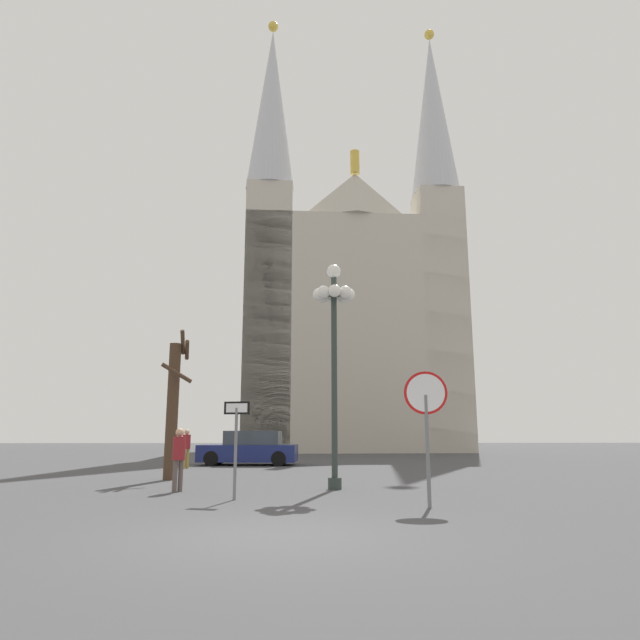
{
  "coord_description": "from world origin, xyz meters",
  "views": [
    {
      "loc": [
        0.47,
        -8.61,
        1.53
      ],
      "look_at": [
        1.16,
        17.65,
        6.75
      ],
      "focal_mm": 31.15,
      "sensor_mm": 36.0,
      "label": 1
    }
  ],
  "objects": [
    {
      "name": "ground_plane",
      "position": [
        0.0,
        0.0,
        0.0
      ],
      "size": [
        120.0,
        120.0,
        0.0
      ],
      "primitive_type": "plane",
      "color": "#424244"
    },
    {
      "name": "cathedral",
      "position": [
        3.92,
        34.4,
        10.18
      ],
      "size": [
        16.67,
        13.41,
        33.61
      ],
      "color": "#BCB5A5",
      "rests_on": "ground"
    },
    {
      "name": "stop_sign",
      "position": [
        2.98,
        2.95,
        1.95
      ],
      "size": [
        0.89,
        0.18,
        2.74
      ],
      "color": "slate",
      "rests_on": "ground"
    },
    {
      "name": "one_way_arrow_sign",
      "position": [
        -1.1,
        4.32,
        1.41
      ],
      "size": [
        0.6,
        0.19,
        2.17
      ],
      "color": "slate",
      "rests_on": "ground"
    },
    {
      "name": "street_lamp",
      "position": [
        1.26,
        6.52,
        4.43
      ],
      "size": [
        1.19,
        1.19,
        6.14
      ],
      "color": "#2D3833",
      "rests_on": "ground"
    },
    {
      "name": "bare_tree",
      "position": [
        -3.76,
        9.45,
        2.28
      ],
      "size": [
        0.97,
        1.16,
        4.75
      ],
      "color": "#473323",
      "rests_on": "ground"
    },
    {
      "name": "parked_car_near_navy",
      "position": [
        -2.01,
        16.98,
        0.7
      ],
      "size": [
        4.45,
        2.16,
        1.5
      ],
      "color": "navy",
      "rests_on": "ground"
    },
    {
      "name": "pedestrian_walking",
      "position": [
        -2.75,
        6.02,
        0.95
      ],
      "size": [
        0.32,
        0.32,
        1.58
      ],
      "color": "#594C47",
      "rests_on": "ground"
    },
    {
      "name": "pedestrian_standing",
      "position": [
        -4.38,
        14.76,
        0.93
      ],
      "size": [
        0.32,
        0.32,
        1.56
      ],
      "color": "olive",
      "rests_on": "ground"
    }
  ]
}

